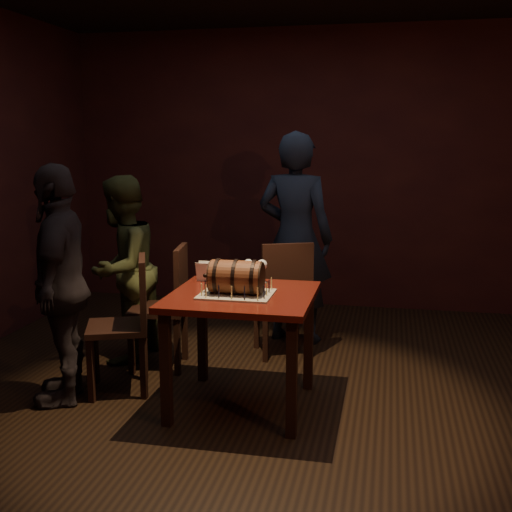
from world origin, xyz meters
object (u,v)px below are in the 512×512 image
(wine_glass_mid, at_px, (248,266))
(pint_of_ale, at_px, (233,274))
(barrel_cake, at_px, (236,277))
(wine_glass_left, at_px, (220,266))
(wine_glass_right, at_px, (262,266))
(chair_left_front, at_px, (129,317))
(chair_back, at_px, (284,293))
(person_left_front, at_px, (61,284))
(person_back, at_px, (295,238))
(chair_left_rear, at_px, (168,300))
(pub_table, at_px, (242,310))
(person_left_rear, at_px, (122,269))

(wine_glass_mid, bearing_deg, pint_of_ale, -132.30)
(barrel_cake, distance_m, wine_glass_left, 0.37)
(wine_glass_mid, distance_m, wine_glass_right, 0.09)
(wine_glass_left, relative_size, chair_left_front, 0.17)
(barrel_cake, relative_size, chair_back, 0.41)
(wine_glass_right, height_order, person_left_front, person_left_front)
(pint_of_ale, xyz_separation_m, person_back, (0.23, 1.22, 0.07))
(wine_glass_left, height_order, chair_left_rear, chair_left_rear)
(barrel_cake, bearing_deg, pub_table, 63.21)
(wine_glass_mid, xyz_separation_m, wine_glass_right, (0.09, 0.01, 0.00))
(chair_back, bearing_deg, person_left_rear, -166.01)
(pub_table, relative_size, barrel_cake, 2.36)
(chair_back, bearing_deg, barrel_cake, -97.26)
(pint_of_ale, xyz_separation_m, person_left_front, (-1.06, -0.36, -0.04))
(chair_left_rear, bearing_deg, pint_of_ale, -31.20)
(wine_glass_right, distance_m, chair_left_rear, 0.88)
(pub_table, height_order, barrel_cake, barrel_cake)
(pub_table, bearing_deg, wine_glass_left, 129.03)
(pub_table, height_order, person_back, person_back)
(person_left_front, bearing_deg, pint_of_ale, 92.06)
(barrel_cake, bearing_deg, person_left_rear, 145.90)
(wine_glass_right, bearing_deg, chair_left_front, -165.47)
(wine_glass_right, height_order, chair_left_rear, chair_left_rear)
(wine_glass_mid, xyz_separation_m, chair_back, (0.14, 0.68, -0.34))
(wine_glass_left, relative_size, pint_of_ale, 1.07)
(wine_glass_mid, distance_m, person_left_rear, 1.16)
(chair_left_rear, distance_m, person_back, 1.25)
(barrel_cake, xyz_separation_m, wine_glass_right, (0.09, 0.37, 0.00))
(wine_glass_right, relative_size, person_left_rear, 0.11)
(wine_glass_mid, bearing_deg, chair_left_rear, 158.26)
(pint_of_ale, bearing_deg, person_back, 79.24)
(wine_glass_mid, bearing_deg, person_left_rear, 161.11)
(chair_back, height_order, chair_left_rear, same)
(pint_of_ale, relative_size, chair_back, 0.16)
(wine_glass_left, distance_m, wine_glass_right, 0.28)
(wine_glass_mid, relative_size, wine_glass_right, 1.00)
(pub_table, relative_size, chair_left_front, 0.97)
(pub_table, relative_size, wine_glass_mid, 5.59)
(person_left_rear, bearing_deg, pint_of_ale, 71.56)
(pub_table, xyz_separation_m, chair_left_rear, (-0.70, 0.59, -0.12))
(pub_table, xyz_separation_m, pint_of_ale, (-0.11, 0.23, 0.18))
(person_back, relative_size, person_left_rear, 1.23)
(pint_of_ale, bearing_deg, wine_glass_left, 160.53)
(barrel_cake, bearing_deg, wine_glass_left, 121.14)
(wine_glass_left, relative_size, wine_glass_right, 1.00)
(wine_glass_right, distance_m, chair_back, 0.75)
(pint_of_ale, xyz_separation_m, chair_back, (0.22, 0.77, -0.30))
(wine_glass_mid, xyz_separation_m, person_left_front, (-1.15, -0.45, -0.08))
(pub_table, height_order, pint_of_ale, pint_of_ale)
(barrel_cake, relative_size, chair_left_front, 0.41)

